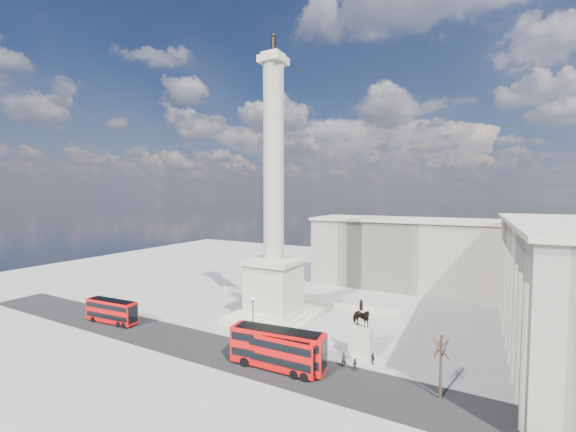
# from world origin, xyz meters

# --- Properties ---
(ground) EXTENTS (180.00, 180.00, 0.00)m
(ground) POSITION_xyz_m (0.00, 0.00, 0.00)
(ground) COLOR #9D9A94
(ground) RESTS_ON ground
(asphalt_road) EXTENTS (120.00, 9.00, 0.01)m
(asphalt_road) POSITION_xyz_m (5.00, -10.00, 0.00)
(asphalt_road) COLOR #252525
(asphalt_road) RESTS_ON ground
(nelsons_column) EXTENTS (14.00, 14.00, 49.85)m
(nelsons_column) POSITION_xyz_m (0.00, 5.00, 12.92)
(nelsons_column) COLOR beige
(nelsons_column) RESTS_ON ground
(balustrade_wall) EXTENTS (40.00, 0.60, 1.10)m
(balustrade_wall) POSITION_xyz_m (0.00, 16.00, 0.55)
(balustrade_wall) COLOR #BDB49C
(balustrade_wall) RESTS_ON ground
(building_northeast) EXTENTS (51.00, 17.00, 16.60)m
(building_northeast) POSITION_xyz_m (20.00, 40.00, 8.32)
(building_northeast) COLOR beige
(building_northeast) RESTS_ON ground
(red_bus_a) EXTENTS (10.13, 3.09, 4.05)m
(red_bus_a) POSITION_xyz_m (-23.66, -10.13, 2.12)
(red_bus_a) COLOR red
(red_bus_a) RESTS_ON ground
(red_bus_b) EXTENTS (11.37, 2.91, 4.59)m
(red_bus_b) POSITION_xyz_m (9.63, -10.81, 2.41)
(red_bus_b) COLOR red
(red_bus_b) RESTS_ON ground
(red_bus_c) EXTENTS (12.64, 4.11, 5.03)m
(red_bus_c) POSITION_xyz_m (9.73, -10.44, 2.64)
(red_bus_c) COLOR red
(red_bus_c) RESTS_ON ground
(victorian_lamp) EXTENTS (0.57, 0.57, 6.65)m
(victorian_lamp) POSITION_xyz_m (1.81, -4.40, 3.91)
(victorian_lamp) COLOR black
(victorian_lamp) RESTS_ON ground
(equestrian_statue) EXTENTS (3.79, 2.84, 7.94)m
(equestrian_statue) POSITION_xyz_m (18.07, -2.26, 2.74)
(equestrian_statue) COLOR #BDB49C
(equestrian_statue) RESTS_ON ground
(bare_tree_near) EXTENTS (1.69, 1.69, 7.41)m
(bare_tree_near) POSITION_xyz_m (28.64, -8.08, 5.84)
(bare_tree_near) COLOR #332319
(bare_tree_near) RESTS_ON ground
(bare_tree_mid) EXTENTS (1.59, 1.59, 6.04)m
(bare_tree_mid) POSITION_xyz_m (38.88, 5.79, 4.76)
(bare_tree_mid) COLOR #332319
(bare_tree_mid) RESTS_ON ground
(bare_tree_far) EXTENTS (1.87, 1.87, 7.65)m
(bare_tree_far) POSITION_xyz_m (41.69, 14.02, 6.03)
(bare_tree_far) COLOR #332319
(bare_tree_far) RESTS_ON ground
(pedestrian_walking) EXTENTS (0.76, 0.60, 1.81)m
(pedestrian_walking) POSITION_xyz_m (17.07, -6.28, 0.90)
(pedestrian_walking) COLOR black
(pedestrian_walking) RESTS_ON ground
(pedestrian_standing) EXTENTS (0.89, 0.78, 1.54)m
(pedestrian_standing) POSITION_xyz_m (18.54, -6.50, 0.77)
(pedestrian_standing) COLOR black
(pedestrian_standing) RESTS_ON ground
(pedestrian_crossing) EXTENTS (0.90, 0.97, 1.60)m
(pedestrian_crossing) POSITION_xyz_m (20.17, -3.81, 0.80)
(pedestrian_crossing) COLOR black
(pedestrian_crossing) RESTS_ON ground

